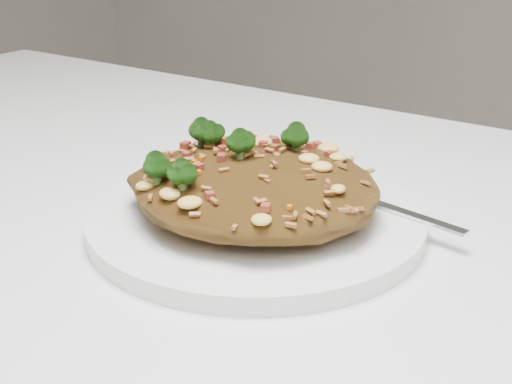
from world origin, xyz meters
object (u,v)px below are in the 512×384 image
plate (256,219)px  fried_rice (255,176)px  dining_table (125,318)px  fork (379,204)px

plate → fried_rice: size_ratio=1.33×
dining_table → fork: (0.17, 0.10, 0.11)m
dining_table → plate: (0.10, 0.05, 0.10)m
dining_table → plate: bearing=24.9°
plate → dining_table: bearing=-155.1°
plate → fork: (0.07, 0.06, 0.01)m
plate → fried_rice: 0.03m
plate → fork: size_ratio=1.54×
dining_table → fried_rice: fried_rice is taller
plate → fried_rice: fried_rice is taller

